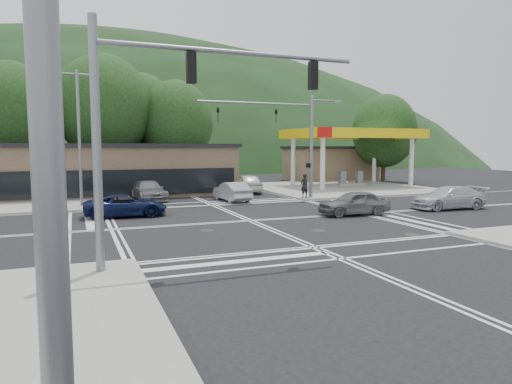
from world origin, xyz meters
name	(u,v)px	position (x,y,z in m)	size (l,w,h in m)	color
ground	(250,221)	(0.00, 0.00, 0.00)	(120.00, 120.00, 0.00)	black
sidewalk_ne	(339,188)	(15.00, 15.00, 0.07)	(16.00, 16.00, 0.15)	gray
gas_station_canopy	(352,137)	(16.99, 15.99, 5.04)	(12.32, 8.34, 5.75)	silver
convenience_store	(330,164)	(20.00, 25.00, 1.90)	(10.00, 6.00, 3.80)	#846B4F
commercial_row	(86,172)	(-8.00, 17.00, 2.00)	(24.00, 8.00, 4.00)	brown
hill_north	(115,164)	(0.00, 90.00, 0.00)	(252.00, 126.00, 140.00)	black
tree_n_a	(11,112)	(-14.00, 24.00, 7.14)	(8.00, 8.00, 11.75)	#382619
tree_n_b	(104,108)	(-6.00, 24.00, 7.79)	(9.00, 9.00, 12.98)	#382619
tree_n_c	(176,123)	(1.00, 24.00, 6.49)	(7.60, 7.60, 10.87)	#382619
tree_n_e	(141,118)	(-2.00, 28.00, 7.14)	(8.40, 8.40, 11.98)	#382619
tree_ne	(384,131)	(24.00, 20.00, 5.84)	(7.20, 7.20, 9.99)	#382619
streetlight_nw	(80,131)	(-8.44, 9.00, 5.05)	(2.50, 0.25, 9.00)	slate
signal_mast_ne	(297,133)	(6.95, 8.20, 5.07)	(11.65, 0.30, 8.00)	slate
signal_mast_sw	(155,113)	(-6.39, -8.20, 5.12)	(9.14, 0.28, 8.00)	slate
car_blue_west	(126,205)	(-6.19, 4.08, 0.65)	(2.16, 4.69, 1.30)	#0D153C
car_grey_center	(354,203)	(6.48, -0.30, 0.73)	(1.71, 4.26, 1.45)	#5B5E60
car_silver_east	(448,198)	(13.70, -0.30, 0.73)	(2.06, 5.06, 1.47)	#B9BAC1
car_queue_a	(232,192)	(2.00, 9.00, 0.72)	(1.51, 4.34, 1.43)	#ACAEB4
car_queue_b	(247,183)	(5.29, 14.50, 0.83)	(1.95, 4.85, 1.65)	white
car_northbound	(148,191)	(-3.75, 11.73, 0.75)	(2.09, 5.14, 1.49)	slate
pedestrian	(304,186)	(7.50, 7.95, 1.07)	(0.67, 0.44, 1.84)	black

